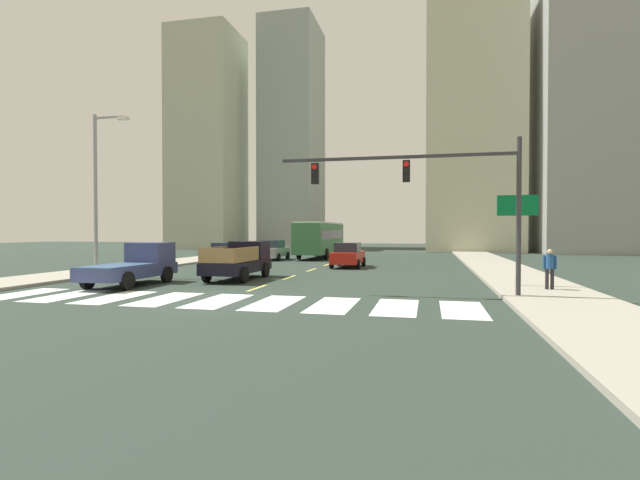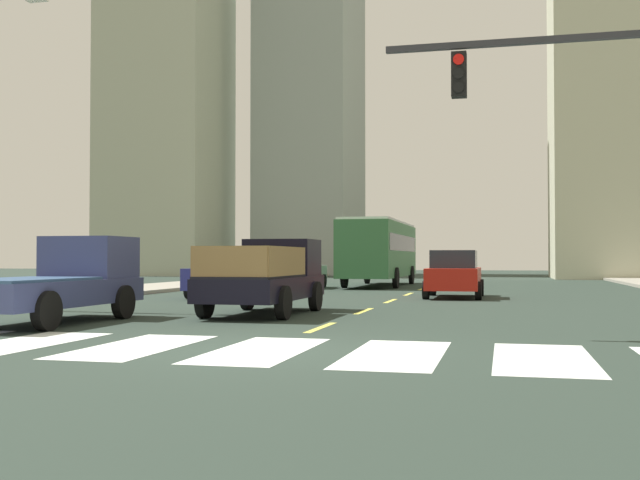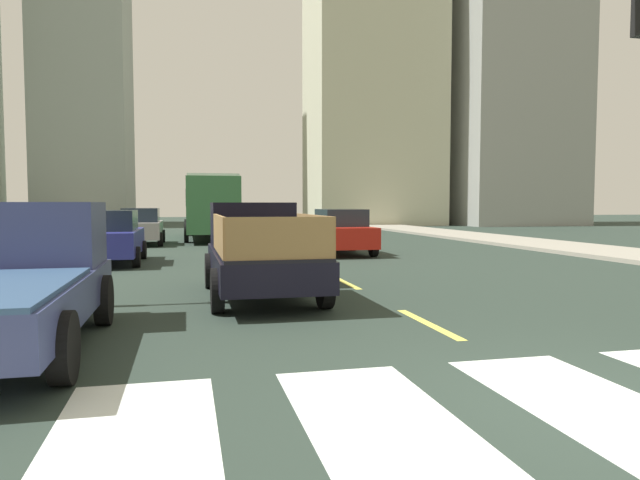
{
  "view_description": "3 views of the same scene",
  "coord_description": "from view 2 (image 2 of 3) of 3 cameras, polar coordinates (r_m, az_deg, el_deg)",
  "views": [
    {
      "loc": [
        7.4,
        -15.85,
        2.53
      ],
      "look_at": [
        -0.26,
        17.62,
        1.87
      ],
      "focal_mm": 26.69,
      "sensor_mm": 36.0,
      "label": 1
    },
    {
      "loc": [
        3.69,
        -11.39,
        1.45
      ],
      "look_at": [
        -1.51,
        10.19,
        1.97
      ],
      "focal_mm": 42.74,
      "sensor_mm": 36.0,
      "label": 2
    },
    {
      "loc": [
        -3.78,
        -4.58,
        1.94
      ],
      "look_at": [
        -0.78,
        8.36,
        1.1
      ],
      "focal_mm": 32.46,
      "sensor_mm": 36.0,
      "label": 3
    }
  ],
  "objects": [
    {
      "name": "ground_plane",
      "position": [
        12.06,
        -4.41,
        -8.23
      ],
      "size": [
        160.0,
        160.0,
        0.0
      ],
      "primitive_type": "plane",
      "color": "#28352D"
    },
    {
      "name": "crosswalk_stripe_4",
      "position": [
        12.06,
        -4.41,
        -8.21
      ],
      "size": [
        1.4,
        3.63,
        0.01
      ],
      "primitive_type": "cube",
      "color": "white",
      "rests_on": "ground"
    },
    {
      "name": "lane_dash_3",
      "position": [
        30.65,
        6.64,
        -4.04
      ],
      "size": [
        0.16,
        2.4,
        0.01
      ],
      "primitive_type": "cube",
      "color": "#DCD452",
      "rests_on": "ground"
    },
    {
      "name": "city_bus",
      "position": [
        39.5,
        4.49,
        -0.61
      ],
      "size": [
        2.72,
        10.8,
        3.32
      ],
      "rotation": [
        0.0,
        0.0,
        0.0
      ],
      "color": "#326B3D",
      "rests_on": "ground"
    },
    {
      "name": "lane_dash_1",
      "position": [
        20.77,
        3.3,
        -5.33
      ],
      "size": [
        0.16,
        2.4,
        0.01
      ],
      "primitive_type": "cube",
      "color": "#DCD452",
      "rests_on": "ground"
    },
    {
      "name": "crosswalk_stripe_3",
      "position": [
        12.87,
        -13.52,
        -7.75
      ],
      "size": [
        1.4,
        3.63,
        0.01
      ],
      "primitive_type": "cube",
      "color": "white",
      "rests_on": "ground"
    },
    {
      "name": "crosswalk_stripe_2",
      "position": [
        13.96,
        -21.35,
        -7.19
      ],
      "size": [
        1.4,
        3.63,
        0.01
      ],
      "primitive_type": "cube",
      "color": "white",
      "rests_on": "ground"
    },
    {
      "name": "lane_dash_5",
      "position": [
        40.59,
        8.35,
        -3.38
      ],
      "size": [
        0.16,
        2.4,
        0.01
      ],
      "primitive_type": "cube",
      "color": "#DCD452",
      "rests_on": "ground"
    },
    {
      "name": "pickup_stakebed",
      "position": [
        20.0,
        -3.85,
        -2.81
      ],
      "size": [
        2.18,
        5.2,
        1.96
      ],
      "rotation": [
        0.0,
        0.0,
        -0.04
      ],
      "color": "black",
      "rests_on": "ground"
    },
    {
      "name": "sedan_near_left",
      "position": [
        28.13,
        -6.96,
        -2.54
      ],
      "size": [
        2.02,
        4.4,
        1.72
      ],
      "rotation": [
        0.0,
        0.0,
        0.02
      ],
      "color": "navy",
      "rests_on": "ground"
    },
    {
      "name": "lane_dash_0",
      "position": [
        15.89,
        0.07,
        -6.56
      ],
      "size": [
        0.16,
        2.4,
        0.01
      ],
      "primitive_type": "cube",
      "color": "#DCD452",
      "rests_on": "ground"
    },
    {
      "name": "block_low_left",
      "position": [
        67.22,
        -11.4,
        10.87
      ],
      "size": [
        9.07,
        9.17,
        31.29
      ],
      "primitive_type": "cube",
      "color": "#AAAF98",
      "rests_on": "ground"
    },
    {
      "name": "crosswalk_stripe_6",
      "position": [
        11.5,
        16.37,
        -8.5
      ],
      "size": [
        1.4,
        3.63,
        0.01
      ],
      "primitive_type": "cube",
      "color": "white",
      "rests_on": "ground"
    },
    {
      "name": "sidewalk_left",
      "position": [
        33.34,
        -14.52,
        -3.67
      ],
      "size": [
        3.86,
        110.0,
        0.15
      ],
      "primitive_type": "cube",
      "color": "gray",
      "rests_on": "ground"
    },
    {
      "name": "lane_dash_2",
      "position": [
        25.7,
        5.3,
        -4.57
      ],
      "size": [
        0.16,
        2.4,
        0.01
      ],
      "primitive_type": "cube",
      "color": "#DCD452",
      "rests_on": "ground"
    },
    {
      "name": "sedan_far",
      "position": [
        28.17,
        10.02,
        -2.53
      ],
      "size": [
        2.02,
        4.4,
        1.72
      ],
      "rotation": [
        0.0,
        0.0,
        -0.01
      ],
      "color": "red",
      "rests_on": "ground"
    },
    {
      "name": "block_mid_left",
      "position": [
        69.11,
        -0.65,
        11.52
      ],
      "size": [
        7.88,
        10.41,
        33.69
      ],
      "primitive_type": "cube",
      "color": "gray",
      "rests_on": "ground"
    },
    {
      "name": "lane_dash_6",
      "position": [
        45.56,
        8.92,
        -3.15
      ],
      "size": [
        0.16,
        2.4,
        0.01
      ],
      "primitive_type": "cube",
      "color": "#DCD452",
      "rests_on": "ground"
    },
    {
      "name": "lane_dash_7",
      "position": [
        50.55,
        9.38,
        -2.97
      ],
      "size": [
        0.16,
        2.4,
        0.01
      ],
      "primitive_type": "cube",
      "color": "#DCD452",
      "rests_on": "ground"
    },
    {
      "name": "lane_dash_4",
      "position": [
        35.61,
        7.62,
        -3.66
      ],
      "size": [
        0.16,
        2.4,
        0.01
      ],
      "primitive_type": "cube",
      "color": "#DCD452",
      "rests_on": "ground"
    },
    {
      "name": "pickup_dark",
      "position": [
        18.25,
        -18.78,
        -2.93
      ],
      "size": [
        2.18,
        5.2,
        1.96
      ],
      "rotation": [
        0.0,
        0.0,
        -0.04
      ],
      "color": "navy",
      "rests_on": "ground"
    },
    {
      "name": "crosswalk_stripe_5",
      "position": [
        11.59,
        5.72,
        -8.49
      ],
      "size": [
        1.4,
        3.63,
        0.01
      ],
      "primitive_type": "cube",
      "color": "white",
      "rests_on": "ground"
    },
    {
      "name": "block_mid_right",
      "position": [
        59.25,
        22.44,
        12.35
      ],
      "size": [
        11.3,
        8.03,
        30.76
      ],
      "primitive_type": "cube",
      "color": "beige",
      "rests_on": "ground"
    },
    {
      "name": "sedan_mid",
      "position": [
        36.28,
        -1.66,
        -2.28
      ],
      "size": [
        2.02,
        4.4,
        1.72
      ],
      "rotation": [
        0.0,
        0.0,
        0.03
      ],
      "color": "gray",
      "rests_on": "ground"
    }
  ]
}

